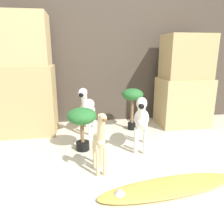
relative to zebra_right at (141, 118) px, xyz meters
The scene contains 10 objects.
ground_plane 0.66m from the zebra_right, 115.78° to the right, with size 14.00×14.00×0.00m, color beige.
wall_back 1.40m from the zebra_right, 101.44° to the left, with size 6.40×0.08×2.20m.
rock_pillar_left 1.56m from the zebra_right, 150.07° to the left, with size 0.70×0.52×1.51m.
rock_pillar_right 1.16m from the zebra_right, 41.99° to the left, with size 0.70×0.52×1.28m.
zebra_right is the anchor object (origin of this frame).
zebra_left 0.85m from the zebra_right, 131.18° to the left, with size 0.27×0.58×0.63m.
giraffe_figurine 0.65m from the zebra_right, 139.71° to the right, with size 0.13×0.36×0.60m.
potted_palm_front 0.64m from the zebra_right, behind, with size 0.32×0.32×0.48m.
potted_palm_back 0.66m from the zebra_right, 84.74° to the left, with size 0.29×0.29×0.58m.
surfboard 0.82m from the zebra_right, 89.28° to the right, with size 1.19×0.42×0.09m.
Camera 1 is at (-0.42, -1.67, 1.06)m, focal length 35.00 mm.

